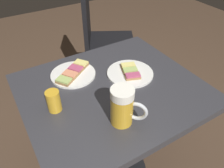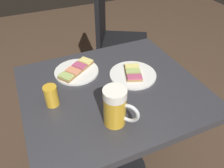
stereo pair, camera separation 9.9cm
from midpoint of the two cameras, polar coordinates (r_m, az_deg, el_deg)
The scene contains 6 objects.
cafe_table at distance 1.11m, azimuth 2.58°, elevation -7.05°, with size 0.79×0.70×0.70m.
plate_near at distance 1.09m, azimuth -6.56°, elevation 3.34°, with size 0.22×0.22×0.03m.
plate_far at distance 1.08m, azimuth 8.00°, elevation 2.45°, with size 0.22×0.22×0.03m.
beer_mug at distance 0.80m, azimuth 4.54°, elevation -6.13°, with size 0.11×0.12×0.16m.
beer_glass_small at distance 0.91m, azimuth -12.30°, elevation -3.23°, with size 0.06×0.06×0.09m, color gold.
cafe_chair at distance 1.75m, azimuth 2.18°, elevation 12.36°, with size 0.52×0.52×0.98m.
Camera 2 is at (0.31, 0.71, 1.34)m, focal length 35.62 mm.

